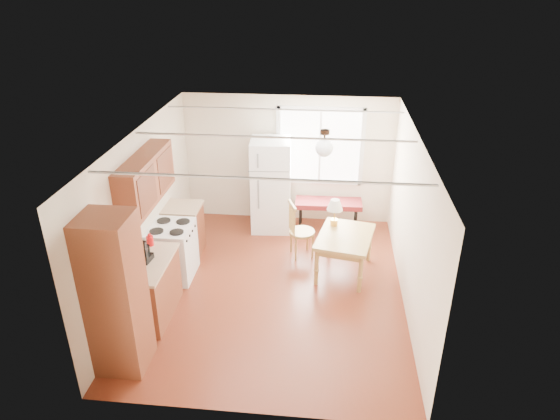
# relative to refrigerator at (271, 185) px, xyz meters

# --- Properties ---
(room_shell) EXTENTS (4.60, 5.60, 2.62)m
(room_shell) POSITION_rel_refrigerator_xyz_m (0.29, -2.06, 0.36)
(room_shell) COLOR #541E11
(room_shell) RESTS_ON ground
(kitchen_run) EXTENTS (0.65, 3.40, 2.20)m
(kitchen_run) POSITION_rel_refrigerator_xyz_m (-1.42, -2.69, -0.05)
(kitchen_run) COLOR brown
(kitchen_run) RESTS_ON ground
(window_unit) EXTENTS (1.64, 0.05, 1.51)m
(window_unit) POSITION_rel_refrigerator_xyz_m (0.89, 0.42, 0.66)
(window_unit) COLOR white
(window_unit) RESTS_ON room_shell
(pendant_light) EXTENTS (0.26, 0.26, 0.40)m
(pendant_light) POSITION_rel_refrigerator_xyz_m (0.99, -1.66, 1.35)
(pendant_light) COLOR #302015
(pendant_light) RESTS_ON room_shell
(refrigerator) EXTENTS (0.78, 0.79, 1.78)m
(refrigerator) POSITION_rel_refrigerator_xyz_m (0.00, 0.00, 0.00)
(refrigerator) COLOR white
(refrigerator) RESTS_ON ground
(bench) EXTENTS (1.28, 0.50, 0.58)m
(bench) POSITION_rel_refrigerator_xyz_m (1.10, 0.05, -0.37)
(bench) COLOR maroon
(bench) RESTS_ON ground
(dining_table) EXTENTS (1.04, 1.26, 0.70)m
(dining_table) POSITION_rel_refrigerator_xyz_m (1.38, -1.48, -0.30)
(dining_table) COLOR olive
(dining_table) RESTS_ON ground
(chair) EXTENTS (0.49, 0.49, 1.01)m
(chair) POSITION_rel_refrigerator_xyz_m (0.57, -1.04, -0.31)
(chair) COLOR olive
(chair) RESTS_ON ground
(table_lamp) EXTENTS (0.27, 0.27, 0.47)m
(table_lamp) POSITION_rel_refrigerator_xyz_m (1.20, -1.14, 0.15)
(table_lamp) COLOR gold
(table_lamp) RESTS_ON dining_table
(coffee_maker) EXTENTS (0.21, 0.26, 0.37)m
(coffee_maker) POSITION_rel_refrigerator_xyz_m (-1.43, -2.90, 0.15)
(coffee_maker) COLOR black
(coffee_maker) RESTS_ON kitchen_run
(kettle) EXTENTS (0.10, 0.10, 0.20)m
(kettle) POSITION_rel_refrigerator_xyz_m (-1.49, -2.46, 0.09)
(kettle) COLOR red
(kettle) RESTS_ON kitchen_run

